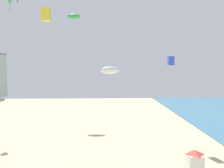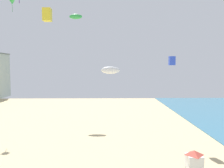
% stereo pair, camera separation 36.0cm
% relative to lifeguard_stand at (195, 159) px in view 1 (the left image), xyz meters
% --- Properties ---
extents(lifeguard_stand, '(1.10, 1.10, 2.55)m').
position_rel_lifeguard_stand_xyz_m(lifeguard_stand, '(0.00, 0.00, 0.00)').
color(lifeguard_stand, white).
rests_on(lifeguard_stand, ground).
extents(kite_green_delta_2, '(0.81, 0.81, 1.84)m').
position_rel_lifeguard_stand_xyz_m(kite_green_delta_2, '(-21.94, 20.43, 17.28)').
color(kite_green_delta_2, green).
extents(kite_green_parafoil_2, '(2.33, 0.65, 0.91)m').
position_rel_lifeguard_stand_xyz_m(kite_green_parafoil_2, '(-12.51, 25.24, 16.16)').
color(kite_green_parafoil_2, green).
extents(kite_yellow_box, '(0.98, 0.98, 1.55)m').
position_rel_lifeguard_stand_xyz_m(kite_yellow_box, '(-14.00, 11.72, 13.35)').
color(kite_yellow_box, yellow).
extents(kite_blue_box, '(0.69, 0.69, 1.09)m').
position_rel_lifeguard_stand_xyz_m(kite_blue_box, '(1.30, 11.07, 7.72)').
color(kite_blue_box, blue).
extents(kite_white_parafoil_2, '(1.97, 0.55, 0.76)m').
position_rel_lifeguard_stand_xyz_m(kite_white_parafoil_2, '(-6.26, 7.39, 6.61)').
color(kite_white_parafoil_2, white).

